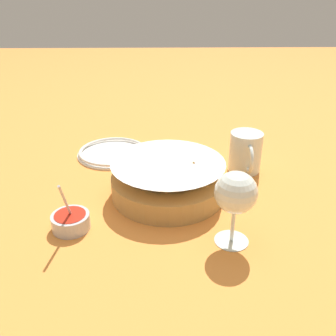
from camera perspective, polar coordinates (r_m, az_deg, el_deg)
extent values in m
plane|color=orange|center=(0.84, 0.51, -5.00)|extent=(4.00, 4.00, 0.00)
cylinder|color=#B2894C|center=(0.85, 0.00, -2.64)|extent=(0.25, 0.25, 0.05)
cone|color=white|center=(0.84, 0.00, -1.53)|extent=(0.25, 0.25, 0.08)
cylinder|color=#3D842D|center=(0.85, 0.00, -2.50)|extent=(0.19, 0.19, 0.01)
pyramid|color=#CC8E42|center=(0.78, -0.22, -2.58)|extent=(0.05, 0.07, 0.05)
pyramid|color=#CC8E42|center=(0.83, 3.89, -0.69)|extent=(0.06, 0.07, 0.06)
pyramid|color=#CC8E42|center=(0.88, 0.12, 0.88)|extent=(0.08, 0.08, 0.05)
pyramid|color=#CC8E42|center=(0.83, -3.87, -0.96)|extent=(0.08, 0.09, 0.05)
cylinder|color=#B7B7BC|center=(0.77, -14.58, -7.91)|extent=(0.07, 0.07, 0.03)
cylinder|color=red|center=(0.76, -14.63, -7.56)|extent=(0.06, 0.06, 0.02)
cylinder|color=#B7B7BC|center=(0.73, -15.25, -5.28)|extent=(0.06, 0.01, 0.11)
cylinder|color=silver|center=(0.73, 9.63, -10.80)|extent=(0.06, 0.06, 0.00)
cylinder|color=silver|center=(0.71, 9.86, -8.44)|extent=(0.01, 0.01, 0.07)
sphere|color=silver|center=(0.67, 10.31, -3.68)|extent=(0.08, 0.08, 0.08)
sphere|color=beige|center=(0.67, 10.25, -4.39)|extent=(0.05, 0.05, 0.05)
cylinder|color=silver|center=(0.96, 11.70, 2.41)|extent=(0.08, 0.08, 0.10)
cylinder|color=#935119|center=(0.97, 11.63, 1.74)|extent=(0.07, 0.07, 0.07)
torus|color=silver|center=(0.92, 12.27, 1.35)|extent=(0.07, 0.01, 0.07)
cylinder|color=white|center=(1.06, -8.40, 2.26)|extent=(0.19, 0.19, 0.01)
torus|color=white|center=(1.05, -8.43, 2.58)|extent=(0.19, 0.19, 0.01)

